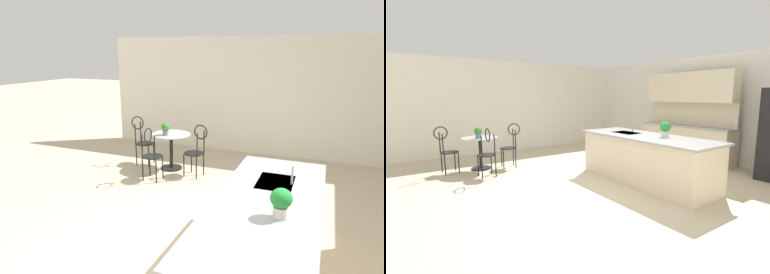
# 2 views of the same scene
# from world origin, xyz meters

# --- Properties ---
(ground_plane) EXTENTS (40.00, 40.00, 0.00)m
(ground_plane) POSITION_xyz_m (0.00, 0.00, 0.00)
(ground_plane) COLOR beige
(wall_left_window) EXTENTS (0.12, 7.80, 2.70)m
(wall_left_window) POSITION_xyz_m (-4.26, 0.00, 1.35)
(wall_left_window) COLOR silver
(wall_left_window) RESTS_ON ground
(kitchen_island) EXTENTS (2.80, 1.06, 0.92)m
(kitchen_island) POSITION_xyz_m (0.30, 0.85, 0.46)
(kitchen_island) COLOR beige
(kitchen_island) RESTS_ON ground
(bistro_table) EXTENTS (0.80, 0.80, 0.74)m
(bistro_table) POSITION_xyz_m (-2.51, -1.57, 0.45)
(bistro_table) COLOR black
(bistro_table) RESTS_ON ground
(chair_near_window) EXTENTS (0.44, 0.51, 1.04)m
(chair_near_window) POSITION_xyz_m (-2.28, -0.93, 0.57)
(chair_near_window) COLOR black
(chair_near_window) RESTS_ON ground
(chair_by_island) EXTENTS (0.41, 0.50, 1.04)m
(chair_by_island) POSITION_xyz_m (-2.55, -2.27, 0.57)
(chair_by_island) COLOR black
(chair_by_island) RESTS_ON ground
(chair_toward_desk) EXTENTS (0.49, 0.39, 1.04)m
(chair_toward_desk) POSITION_xyz_m (-1.76, -1.63, 0.57)
(chair_toward_desk) COLOR black
(chair_toward_desk) RESTS_ON ground
(sink_faucet) EXTENTS (0.02, 0.02, 0.22)m
(sink_faucet) POSITION_xyz_m (-0.25, 1.03, 1.03)
(sink_faucet) COLOR #B2B5BA
(sink_faucet) RESTS_ON kitchen_island
(potted_plant_on_table) EXTENTS (0.17, 0.17, 0.25)m
(potted_plant_on_table) POSITION_xyz_m (-2.38, -1.63, 0.88)
(potted_plant_on_table) COLOR #7A669E
(potted_plant_on_table) RESTS_ON bistro_table
(potted_plant_counter_near) EXTENTS (0.20, 0.20, 0.28)m
(potted_plant_counter_near) POSITION_xyz_m (0.60, 1.02, 1.08)
(potted_plant_counter_near) COLOR beige
(potted_plant_counter_near) RESTS_ON kitchen_island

